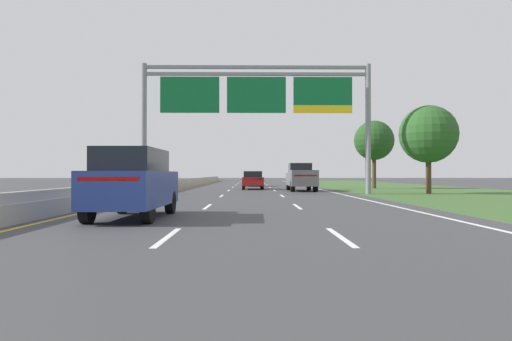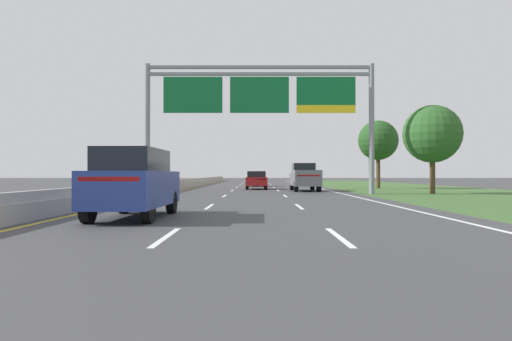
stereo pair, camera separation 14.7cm
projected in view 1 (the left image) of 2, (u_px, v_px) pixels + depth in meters
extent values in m
plane|color=#3D3D3F|center=(252.00, 192.00, 34.24)|extent=(220.00, 220.00, 0.00)
cube|color=white|center=(168.00, 237.00, 9.72)|extent=(0.14, 3.00, 0.01)
cube|color=white|center=(207.00, 207.00, 18.72)|extent=(0.14, 3.00, 0.01)
cube|color=white|center=(222.00, 196.00, 27.72)|extent=(0.14, 3.00, 0.01)
cube|color=white|center=(229.00, 190.00, 36.72)|extent=(0.14, 3.00, 0.01)
cube|color=white|center=(233.00, 187.00, 45.72)|extent=(0.14, 3.00, 0.01)
cube|color=white|center=(236.00, 185.00, 54.72)|extent=(0.14, 3.00, 0.01)
cube|color=white|center=(238.00, 183.00, 63.72)|extent=(0.14, 3.00, 0.01)
cube|color=white|center=(240.00, 182.00, 72.72)|extent=(0.14, 3.00, 0.01)
cube|color=white|center=(241.00, 181.00, 81.72)|extent=(0.14, 3.00, 0.01)
cube|color=white|center=(340.00, 237.00, 9.77)|extent=(0.14, 3.00, 0.01)
cube|color=white|center=(297.00, 206.00, 18.77)|extent=(0.14, 3.00, 0.01)
cube|color=white|center=(282.00, 196.00, 27.76)|extent=(0.14, 3.00, 0.01)
cube|color=white|center=(274.00, 190.00, 36.76)|extent=(0.14, 3.00, 0.01)
cube|color=white|center=(270.00, 187.00, 45.76)|extent=(0.14, 3.00, 0.01)
cube|color=white|center=(267.00, 185.00, 54.76)|extent=(0.14, 3.00, 0.01)
cube|color=white|center=(264.00, 183.00, 63.76)|extent=(0.14, 3.00, 0.01)
cube|color=white|center=(263.00, 182.00, 72.76)|extent=(0.14, 3.00, 0.01)
cube|color=white|center=(261.00, 181.00, 81.76)|extent=(0.14, 3.00, 0.01)
cube|color=white|center=(330.00, 192.00, 34.31)|extent=(0.16, 106.00, 0.01)
cube|color=gold|center=(173.00, 192.00, 34.17)|extent=(0.16, 106.00, 0.01)
cube|color=#3D602D|center=(436.00, 191.00, 34.41)|extent=(14.00, 110.00, 0.02)
cube|color=#A8A399|center=(164.00, 188.00, 34.17)|extent=(0.60, 110.00, 0.55)
cube|color=#A8A399|center=(164.00, 182.00, 34.17)|extent=(0.25, 110.00, 0.30)
cylinder|color=gray|center=(144.00, 129.00, 29.74)|extent=(0.36, 0.36, 8.57)
cylinder|color=gray|center=(368.00, 129.00, 29.92)|extent=(0.36, 0.36, 8.57)
cube|color=gray|center=(256.00, 67.00, 29.86)|extent=(14.70, 0.24, 0.20)
cube|color=gray|center=(256.00, 74.00, 29.85)|extent=(14.70, 0.24, 0.20)
cube|color=#0C602D|center=(190.00, 95.00, 29.61)|extent=(3.83, 0.12, 2.35)
cube|color=#0C602D|center=(256.00, 95.00, 29.67)|extent=(3.83, 0.12, 2.35)
cube|color=#0C602D|center=(323.00, 91.00, 29.72)|extent=(3.83, 0.12, 1.85)
cube|color=yellow|center=(323.00, 109.00, 29.71)|extent=(3.83, 0.12, 0.50)
cube|color=slate|center=(301.00, 179.00, 35.90)|extent=(2.02, 5.41, 1.00)
cube|color=black|center=(300.00, 168.00, 36.76)|extent=(1.73, 1.91, 0.78)
cube|color=#B21414|center=(305.00, 176.00, 33.25)|extent=(1.68, 0.09, 0.12)
cube|color=slate|center=(304.00, 171.00, 34.18)|extent=(2.01, 1.95, 0.20)
cylinder|color=black|center=(288.00, 185.00, 37.72)|extent=(0.30, 0.84, 0.84)
cylinder|color=black|center=(309.00, 185.00, 37.75)|extent=(0.30, 0.84, 0.84)
cylinder|color=black|center=(293.00, 186.00, 34.05)|extent=(0.30, 0.84, 0.84)
cylinder|color=black|center=(315.00, 186.00, 34.08)|extent=(0.30, 0.84, 0.84)
cube|color=silver|center=(252.00, 180.00, 49.28)|extent=(1.91, 4.43, 0.72)
cube|color=black|center=(252.00, 174.00, 49.23)|extent=(1.61, 2.33, 0.52)
cube|color=#B21414|center=(252.00, 178.00, 47.12)|extent=(1.53, 0.11, 0.12)
cylinder|color=black|center=(244.00, 183.00, 50.75)|extent=(0.23, 0.66, 0.66)
cylinder|color=black|center=(258.00, 183.00, 50.80)|extent=(0.23, 0.66, 0.66)
cylinder|color=black|center=(244.00, 183.00, 47.75)|extent=(0.23, 0.66, 0.66)
cylinder|color=black|center=(260.00, 183.00, 47.80)|extent=(0.23, 0.66, 0.66)
cube|color=navy|center=(134.00, 188.00, 13.91)|extent=(1.97, 4.73, 1.05)
cube|color=black|center=(132.00, 160.00, 13.77)|extent=(1.68, 3.03, 0.68)
cube|color=#B21414|center=(109.00, 179.00, 11.61)|extent=(1.60, 0.10, 0.12)
cylinder|color=black|center=(122.00, 202.00, 15.51)|extent=(0.27, 0.76, 0.76)
cylinder|color=black|center=(170.00, 202.00, 15.51)|extent=(0.27, 0.76, 0.76)
cylinder|color=black|center=(87.00, 210.00, 12.32)|extent=(0.27, 0.76, 0.76)
cylinder|color=black|center=(148.00, 210.00, 12.31)|extent=(0.27, 0.76, 0.76)
cube|color=maroon|center=(253.00, 181.00, 39.84)|extent=(1.84, 4.41, 0.72)
cube|color=black|center=(253.00, 174.00, 39.79)|extent=(1.57, 2.31, 0.52)
cube|color=#B21414|center=(253.00, 179.00, 37.68)|extent=(1.53, 0.09, 0.12)
cylinder|color=black|center=(244.00, 185.00, 41.32)|extent=(0.22, 0.66, 0.66)
cylinder|color=black|center=(261.00, 185.00, 41.34)|extent=(0.22, 0.66, 0.66)
cylinder|color=black|center=(243.00, 186.00, 38.33)|extent=(0.22, 0.66, 0.66)
cylinder|color=black|center=(262.00, 186.00, 38.35)|extent=(0.22, 0.66, 0.66)
cylinder|color=#4C3823|center=(429.00, 175.00, 30.53)|extent=(0.36, 0.36, 2.47)
sphere|color=#285623|center=(428.00, 134.00, 30.55)|extent=(3.86, 3.86, 3.86)
cylinder|color=#4C3823|center=(374.00, 172.00, 41.45)|extent=(0.36, 0.36, 2.96)
sphere|color=#234C1E|center=(374.00, 140.00, 41.47)|extent=(3.60, 3.60, 3.60)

